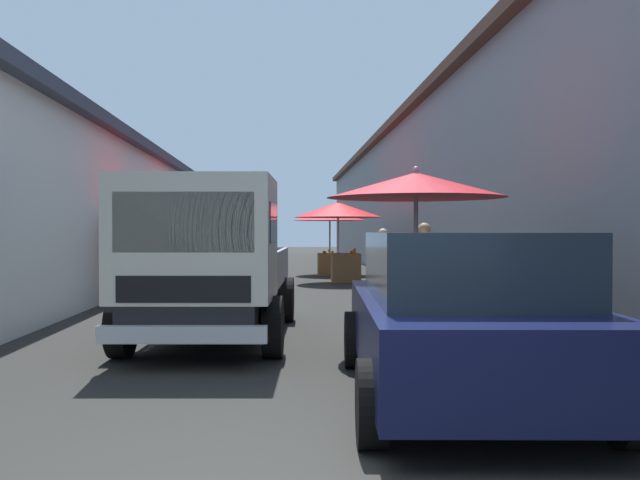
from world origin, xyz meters
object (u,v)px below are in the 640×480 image
(fruit_stall_mid_lane, at_px, (412,217))
(vendor_in_shade, at_px, (424,262))
(delivery_truck, at_px, (207,265))
(hatchback_car, at_px, (460,315))
(fruit_stall_near_right, at_px, (340,221))
(fruit_stall_near_left, at_px, (200,223))
(vendor_by_crates, at_px, (383,258))
(fruit_stall_far_right, at_px, (152,221))
(fruit_stall_far_left, at_px, (329,223))

(fruit_stall_mid_lane, xyz_separation_m, vendor_in_shade, (3.40, -0.88, -0.71))
(delivery_truck, bearing_deg, hatchback_car, -137.65)
(fruit_stall_near_right, height_order, vendor_in_shade, fruit_stall_near_right)
(fruit_stall_near_left, distance_m, vendor_in_shade, 9.42)
(delivery_truck, distance_m, vendor_by_crates, 7.22)
(vendor_in_shade, bearing_deg, fruit_stall_far_right, 61.55)
(fruit_stall_near_right, distance_m, vendor_in_shade, 7.59)
(fruit_stall_far_left, height_order, hatchback_car, fruit_stall_far_left)
(fruit_stall_far_left, relative_size, fruit_stall_far_right, 1.06)
(vendor_in_shade, bearing_deg, fruit_stall_near_right, 6.27)
(delivery_truck, bearing_deg, fruit_stall_mid_lane, -99.52)
(vendor_by_crates, distance_m, vendor_in_shade, 3.49)
(fruit_stall_far_right, bearing_deg, fruit_stall_mid_lane, -145.25)
(vendor_by_crates, xyz_separation_m, vendor_in_shade, (-3.49, -0.19, 0.06))
(fruit_stall_near_left, distance_m, delivery_truck, 11.14)
(vendor_by_crates, bearing_deg, fruit_stall_mid_lane, 174.29)
(hatchback_car, height_order, vendor_by_crates, vendor_by_crates)
(fruit_stall_near_right, bearing_deg, fruit_stall_far_left, 0.79)
(fruit_stall_near_right, xyz_separation_m, hatchback_car, (-13.20, 0.09, -1.02))
(vendor_in_shade, bearing_deg, hatchback_car, 170.93)
(fruit_stall_mid_lane, height_order, vendor_in_shade, fruit_stall_mid_lane)
(delivery_truck, bearing_deg, fruit_stall_far_left, -10.27)
(fruit_stall_near_left, relative_size, vendor_in_shade, 1.67)
(hatchback_car, distance_m, delivery_truck, 3.70)
(fruit_stall_mid_lane, bearing_deg, vendor_by_crates, -5.71)
(vendor_by_crates, bearing_deg, hatchback_car, 175.51)
(fruit_stall_far_left, relative_size, vendor_in_shade, 1.51)
(fruit_stall_mid_lane, height_order, hatchback_car, fruit_stall_mid_lane)
(fruit_stall_near_left, relative_size, delivery_truck, 0.54)
(delivery_truck, bearing_deg, vendor_in_shade, -48.67)
(hatchback_car, bearing_deg, delivery_truck, 42.35)
(fruit_stall_near_right, bearing_deg, vendor_in_shade, -173.73)
(fruit_stall_near_right, xyz_separation_m, delivery_truck, (-10.48, 2.57, -0.71))
(hatchback_car, relative_size, delivery_truck, 0.80)
(fruit_stall_near_right, relative_size, vendor_by_crates, 1.65)
(hatchback_car, bearing_deg, fruit_stall_near_right, -0.38)
(fruit_stall_near_left, xyz_separation_m, hatchback_car, (-13.75, -3.91, -0.97))
(fruit_stall_mid_lane, bearing_deg, fruit_stall_near_left, 18.99)
(fruit_stall_far_right, distance_m, hatchback_car, 9.58)
(fruit_stall_mid_lane, xyz_separation_m, fruit_stall_near_right, (10.90, -0.05, 0.12))
(fruit_stall_near_left, bearing_deg, hatchback_car, -164.13)
(fruit_stall_mid_lane, distance_m, fruit_stall_far_right, 7.56)
(fruit_stall_near_left, bearing_deg, vendor_by_crates, -134.59)
(vendor_in_shade, bearing_deg, delivery_truck, 131.33)
(fruit_stall_far_right, xyz_separation_m, vendor_in_shade, (-2.81, -5.19, -0.75))
(fruit_stall_far_left, xyz_separation_m, hatchback_car, (-16.63, 0.04, -0.99))
(fruit_stall_mid_lane, relative_size, vendor_by_crates, 1.48)
(fruit_stall_far_right, distance_m, vendor_by_crates, 5.11)
(fruit_stall_far_left, height_order, fruit_stall_near_right, fruit_stall_near_right)
(fruit_stall_far_right, height_order, delivery_truck, fruit_stall_far_right)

